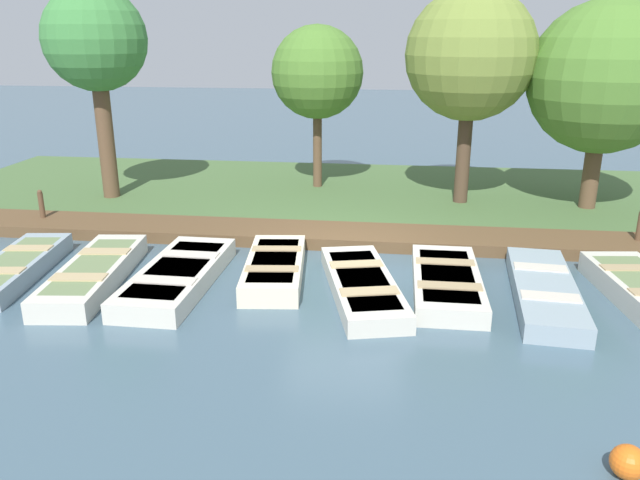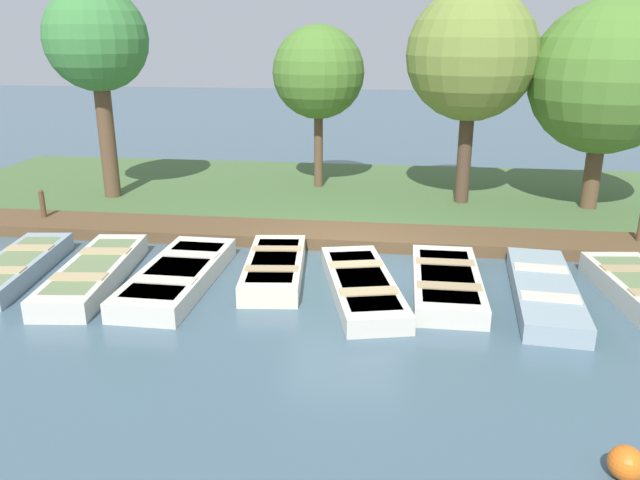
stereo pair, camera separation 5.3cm
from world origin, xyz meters
TOP-DOWN VIEW (x-y plane):
  - ground_plane at (0.00, 0.00)m, footprint 80.00×80.00m
  - shore_bank at (-5.00, 0.00)m, footprint 8.00×24.00m
  - dock_walkway at (-1.23, 0.00)m, footprint 1.40×21.59m
  - rowboat_0 at (1.65, -6.17)m, footprint 3.34×1.38m
  - rowboat_1 at (1.78, -4.54)m, footprint 3.62×1.40m
  - rowboat_2 at (1.68, -2.96)m, footprint 3.52×1.27m
  - rowboat_3 at (1.07, -1.27)m, footprint 2.98×1.35m
  - rowboat_4 at (1.64, 0.43)m, footprint 3.56×1.85m
  - rowboat_5 at (1.32, 1.93)m, footprint 3.12×1.19m
  - rowboat_6 at (1.48, 3.59)m, footprint 3.64×1.30m
  - mooring_post_near at (-1.35, -7.34)m, footprint 0.12×0.12m
  - mooring_post_far at (-1.35, 6.08)m, footprint 0.12×0.12m
  - buoy at (6.12, 3.49)m, footprint 0.37×0.37m
  - park_tree_far_left at (-3.77, -6.75)m, footprint 2.61×2.61m
  - park_tree_left at (-5.66, -1.33)m, footprint 2.54×2.54m
  - park_tree_center at (-4.42, 2.64)m, footprint 3.22×3.22m
  - park_tree_right at (-4.26, 5.82)m, footprint 3.65×3.65m

SIDE VIEW (x-z plane):
  - ground_plane at x=0.00m, z-range 0.00..0.00m
  - shore_bank at x=-5.00m, z-range 0.00..0.17m
  - dock_walkway at x=-1.23m, z-range 0.00..0.26m
  - rowboat_4 at x=1.64m, z-range 0.00..0.33m
  - rowboat_6 at x=1.48m, z-range 0.00..0.35m
  - rowboat_5 at x=1.32m, z-range 0.00..0.35m
  - rowboat_0 at x=1.65m, z-range 0.00..0.37m
  - buoy at x=6.12m, z-range 0.00..0.37m
  - rowboat_2 at x=1.68m, z-range 0.00..0.38m
  - rowboat_3 at x=1.07m, z-range 0.00..0.40m
  - rowboat_1 at x=1.78m, z-range 0.00..0.40m
  - mooring_post_near at x=-1.35m, z-range 0.00..0.93m
  - mooring_post_far at x=-1.35m, z-range 0.00..0.93m
  - park_tree_left at x=-5.66m, z-range 1.04..5.69m
  - park_tree_right at x=-4.26m, z-range 0.77..6.01m
  - park_tree_center at x=-4.42m, z-range 1.12..6.63m
  - park_tree_far_left at x=-3.77m, z-range 1.40..6.97m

